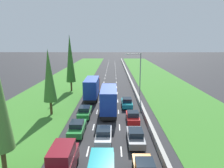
% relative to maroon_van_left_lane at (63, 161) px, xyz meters
% --- Properties ---
extents(ground_plane, '(300.00, 300.00, 0.00)m').
position_rel_maroon_van_left_lane_xyz_m(ground_plane, '(3.33, 48.91, -1.40)').
color(ground_plane, '#28282B').
rests_on(ground_plane, ground).
extents(grass_verge_left, '(14.00, 140.00, 0.04)m').
position_rel_maroon_van_left_lane_xyz_m(grass_verge_left, '(-9.32, 48.91, -1.38)').
color(grass_verge_left, '#387528').
rests_on(grass_verge_left, ground).
extents(grass_verge_right, '(14.00, 140.00, 0.04)m').
position_rel_maroon_van_left_lane_xyz_m(grass_verge_right, '(17.68, 48.91, -1.38)').
color(grass_verge_right, '#387528').
rests_on(grass_verge_right, ground).
extents(median_barrier, '(0.44, 120.00, 0.85)m').
position_rel_maroon_van_left_lane_xyz_m(median_barrier, '(9.03, 48.91, -0.97)').
color(median_barrier, '#9E9B93').
rests_on(median_barrier, ground).
extents(lane_markings, '(3.64, 116.00, 0.01)m').
position_rel_maroon_van_left_lane_xyz_m(lane_markings, '(3.33, 48.91, -1.39)').
color(lane_markings, white).
rests_on(lane_markings, ground).
extents(maroon_van_left_lane, '(1.96, 4.90, 2.82)m').
position_rel_maroon_van_left_lane_xyz_m(maroon_van_left_lane, '(0.00, 0.00, 0.00)').
color(maroon_van_left_lane, maroon).
rests_on(maroon_van_left_lane, ground).
extents(green_sedan_left_lane, '(1.82, 4.50, 1.64)m').
position_rel_maroon_van_left_lane_xyz_m(green_sedan_left_lane, '(-0.24, 7.98, -0.59)').
color(green_sedan_left_lane, '#237A33').
rests_on(green_sedan_left_lane, ground).
extents(green_sedan_left_lane_third, '(1.82, 4.50, 1.64)m').
position_rel_maroon_van_left_lane_xyz_m(green_sedan_left_lane_third, '(-0.10, 13.75, -0.59)').
color(green_sedan_left_lane_third, '#237A33').
rests_on(green_sedan_left_lane_third, ground).
extents(grey_sedan_right_lane, '(1.82, 4.50, 1.64)m').
position_rel_maroon_van_left_lane_xyz_m(grey_sedan_right_lane, '(6.73, 5.68, -0.59)').
color(grey_sedan_right_lane, slate).
rests_on(grey_sedan_right_lane, ground).
extents(blue_box_truck_left_lane, '(2.46, 9.40, 4.18)m').
position_rel_maroon_van_left_lane_xyz_m(blue_box_truck_left_lane, '(0.00, 23.91, 0.78)').
color(blue_box_truck_left_lane, black).
rests_on(blue_box_truck_left_lane, ground).
extents(silver_sedan_centre_lane, '(1.82, 4.50, 1.64)m').
position_rel_maroon_van_left_lane_xyz_m(silver_sedan_centre_lane, '(3.15, 6.04, -0.59)').
color(silver_sedan_centre_lane, silver).
rests_on(silver_sedan_centre_lane, ground).
extents(yellow_hatchback_left_lane, '(1.74, 3.90, 1.72)m').
position_rel_maroon_van_left_lane_xyz_m(yellow_hatchback_left_lane, '(-0.14, 33.92, -0.56)').
color(yellow_hatchback_left_lane, yellow).
rests_on(yellow_hatchback_left_lane, ground).
extents(blue_box_truck_centre_lane, '(2.46, 9.40, 4.18)m').
position_rel_maroon_van_left_lane_xyz_m(blue_box_truck_centre_lane, '(3.53, 15.92, 0.78)').
color(blue_box_truck_centre_lane, black).
rests_on(blue_box_truck_centre_lane, ground).
extents(red_hatchback_right_lane, '(1.74, 3.90, 1.72)m').
position_rel_maroon_van_left_lane_xyz_m(red_hatchback_right_lane, '(6.96, 11.53, -0.56)').
color(red_hatchback_right_lane, red).
rests_on(red_hatchback_right_lane, ground).
extents(teal_sedan_right_lane, '(1.82, 4.50, 1.64)m').
position_rel_maroon_van_left_lane_xyz_m(teal_sedan_right_lane, '(6.60, 18.47, -0.59)').
color(teal_sedan_right_lane, teal).
rests_on(teal_sedan_right_lane, ground).
extents(poplar_tree_second, '(2.06, 2.06, 10.22)m').
position_rel_maroon_van_left_lane_xyz_m(poplar_tree_second, '(-5.49, 14.68, 4.76)').
color(poplar_tree_second, '#4C3823').
rests_on(poplar_tree_second, ground).
extents(poplar_tree_third, '(2.12, 2.12, 12.80)m').
position_rel_maroon_van_left_lane_xyz_m(poplar_tree_third, '(-5.46, 29.92, 6.05)').
color(poplar_tree_third, '#4C3823').
rests_on(poplar_tree_third, ground).
extents(street_light_mast, '(3.20, 0.28, 9.00)m').
position_rel_maroon_van_left_lane_xyz_m(street_light_mast, '(9.30, 24.76, 3.83)').
color(street_light_mast, gray).
rests_on(street_light_mast, ground).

